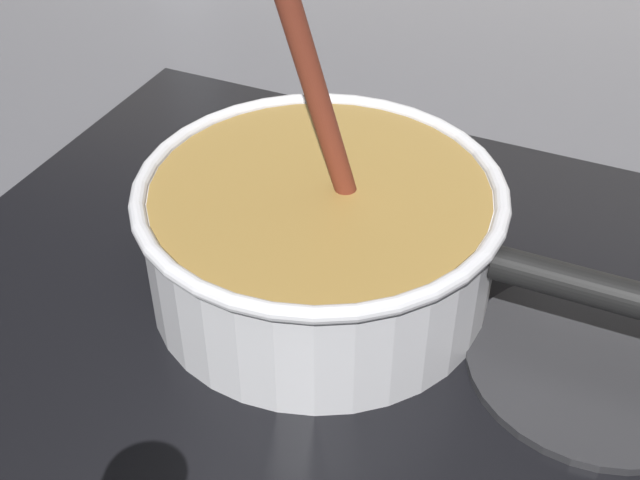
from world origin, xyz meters
The scene contains 5 objects.
ground centered at (0.00, 0.00, -0.02)m, with size 2.40×1.60×0.04m, color #4C4C51.
hob_plate centered at (-0.01, 0.05, 0.01)m, with size 0.56×0.48×0.01m, color black.
burner_ring centered at (-0.01, 0.05, 0.02)m, with size 0.19×0.19×0.01m, color #592D0C.
spare_burner centered at (0.18, 0.05, 0.01)m, with size 0.16×0.16×0.01m, color #262628.
cooking_pan centered at (-0.01, 0.05, 0.06)m, with size 0.41×0.24×0.30m.
Camera 1 is at (0.17, -0.35, 0.40)m, focal length 46.77 mm.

